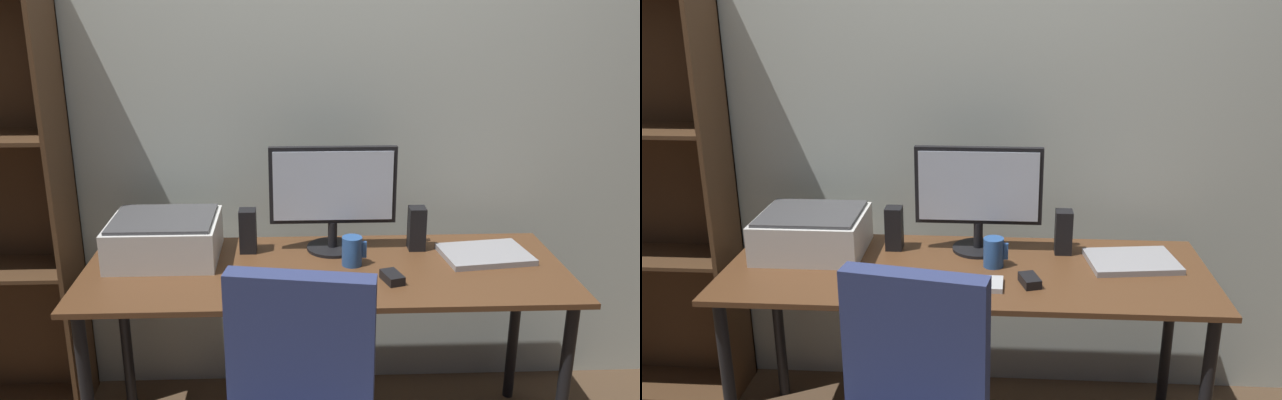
{
  "view_description": "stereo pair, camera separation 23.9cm",
  "coord_description": "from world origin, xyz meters",
  "views": [
    {
      "loc": [
        -0.11,
        -2.23,
        1.73
      ],
      "look_at": [
        -0.02,
        0.05,
        0.99
      ],
      "focal_mm": 37.36,
      "sensor_mm": 36.0,
      "label": 1
    },
    {
      "loc": [
        0.13,
        -2.22,
        1.73
      ],
      "look_at": [
        -0.02,
        0.05,
        0.99
      ],
      "focal_mm": 37.36,
      "sensor_mm": 36.0,
      "label": 2
    }
  ],
  "objects": [
    {
      "name": "desk",
      "position": [
        0.0,
        0.0,
        0.66
      ],
      "size": [
        1.76,
        0.65,
        0.74
      ],
      "color": "#56351E",
      "rests_on": "ground"
    },
    {
      "name": "back_wall",
      "position": [
        0.0,
        0.49,
        1.3
      ],
      "size": [
        6.4,
        0.1,
        2.6
      ],
      "primitive_type": "cube",
      "color": "beige",
      "rests_on": "ground"
    },
    {
      "name": "monitor",
      "position": [
        0.04,
        0.18,
        0.97
      ],
      "size": [
        0.48,
        0.2,
        0.41
      ],
      "color": "black",
      "rests_on": "desk"
    },
    {
      "name": "keyboard",
      "position": [
        -0.01,
        -0.15,
        0.75
      ],
      "size": [
        0.29,
        0.12,
        0.02
      ],
      "primitive_type": "cube",
      "rotation": [
        0.0,
        0.0,
        -0.02
      ],
      "color": "#B7BABC",
      "rests_on": "desk"
    },
    {
      "name": "laptop",
      "position": [
        0.61,
        0.08,
        0.75
      ],
      "size": [
        0.35,
        0.27,
        0.02
      ],
      "primitive_type": "cube",
      "rotation": [
        0.0,
        0.0,
        0.13
      ],
      "color": "#99999E",
      "rests_on": "desk"
    },
    {
      "name": "coffee_mug",
      "position": [
        0.1,
        0.03,
        0.79
      ],
      "size": [
        0.09,
        0.07,
        0.11
      ],
      "color": "#285193",
      "rests_on": "desk"
    },
    {
      "name": "printer",
      "position": [
        -0.6,
        0.12,
        0.82
      ],
      "size": [
        0.4,
        0.34,
        0.16
      ],
      "color": "silver",
      "rests_on": "desk"
    },
    {
      "name": "mouse",
      "position": [
        0.23,
        -0.12,
        0.76
      ],
      "size": [
        0.08,
        0.11,
        0.03
      ],
      "primitive_type": "cube",
      "rotation": [
        0.0,
        0.0,
        0.3
      ],
      "color": "black",
      "rests_on": "desk"
    },
    {
      "name": "speaker_right",
      "position": [
        0.36,
        0.17,
        0.82
      ],
      "size": [
        0.06,
        0.07,
        0.17
      ],
      "primitive_type": "cube",
      "color": "black",
      "rests_on": "desk"
    },
    {
      "name": "speaker_left",
      "position": [
        -0.29,
        0.17,
        0.82
      ],
      "size": [
        0.06,
        0.07,
        0.17
      ],
      "primitive_type": "cube",
      "color": "black",
      "rests_on": "desk"
    }
  ]
}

